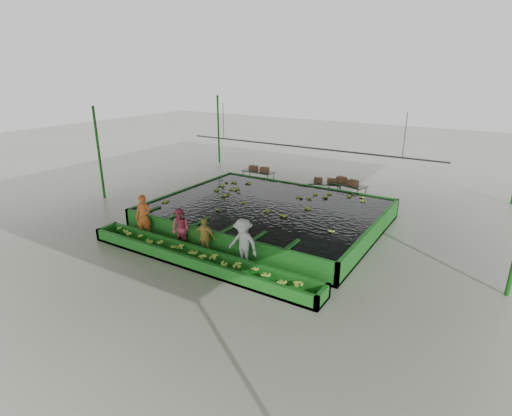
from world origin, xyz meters
The scene contains 21 objects.
ground centered at (0.00, 0.00, 0.00)m, with size 80.00×80.00×0.00m, color gray.
shed_roof centered at (0.00, 0.00, 5.00)m, with size 20.00×22.00×0.04m, color gray.
shed_posts centered at (0.00, 0.00, 2.50)m, with size 20.00×22.00×5.00m, color #186318, non-canonical shape.
flotation_tank centered at (0.00, 1.50, 0.45)m, with size 10.00×8.00×0.90m, color #1C701E, non-canonical shape.
tank_water centered at (0.00, 1.50, 0.85)m, with size 9.70×7.70×0.00m, color black.
sorting_trough centered at (0.00, -3.60, 0.25)m, with size 10.00×1.00×0.50m, color #1C701E, non-canonical shape.
cableway_rail centered at (0.00, 5.00, 3.00)m, with size 0.08×0.08×14.00m, color #59605B.
rail_hanger_left centered at (-5.00, 5.00, 4.00)m, with size 0.04×0.04×2.00m, color #59605B.
rail_hanger_right centered at (5.00, 5.00, 4.00)m, with size 0.04×0.04×2.00m, color #59605B.
worker_a centered at (-3.50, -2.80, 0.94)m, with size 0.68×0.45×1.87m, color orange.
worker_b centered at (-1.46, -2.80, 0.83)m, with size 0.81×0.63×1.66m, color #CB425D.
worker_c centered at (-0.26, -2.80, 0.75)m, with size 0.88×0.37×1.51m, color gold.
worker_d centered at (1.51, -2.80, 0.92)m, with size 1.19×0.68×1.84m, color silver.
packing_table_left centered at (-3.65, 6.62, 0.46)m, with size 2.01×0.80×0.91m, color #59605B, non-canonical shape.
packing_table_mid centered at (0.77, 6.55, 0.41)m, with size 1.81×0.72×0.82m, color #59605B, non-canonical shape.
packing_table_right centered at (2.02, 6.63, 0.47)m, with size 2.07×0.83×0.94m, color #59605B, non-canonical shape.
box_stack_left centered at (-3.62, 6.65, 0.91)m, with size 1.28×0.35×0.28m, color brown, non-canonical shape.
box_stack_mid centered at (0.70, 6.61, 0.83)m, with size 1.18×0.33×0.25m, color brown, non-canonical shape.
box_stack_right centered at (1.98, 6.64, 0.94)m, with size 1.32×0.37×0.28m, color brown, non-canonical shape.
floating_bananas centered at (0.00, 2.30, 0.85)m, with size 8.10×5.52×0.11m, color #A6C73B, non-canonical shape.
trough_bananas centered at (0.00, -3.60, 0.40)m, with size 8.51×0.57×0.11m, color #A6C73B, non-canonical shape.
Camera 1 is at (8.78, -13.60, 6.78)m, focal length 28.00 mm.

